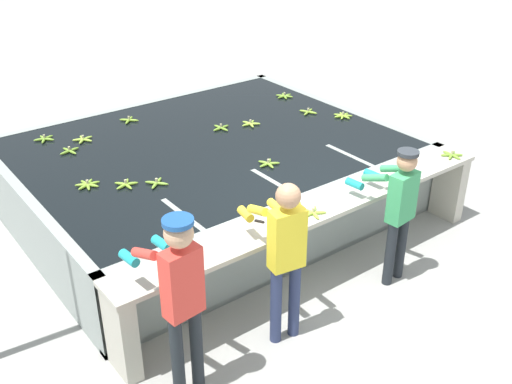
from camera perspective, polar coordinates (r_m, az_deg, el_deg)
ground_plane at (r=6.65m, az=6.91°, el=-9.10°), size 80.00×80.00×0.00m
wash_tank at (r=8.00m, az=-4.59°, el=1.64°), size 4.81×3.85×0.91m
work_ledge at (r=6.42m, az=5.86°, el=-3.48°), size 4.81×0.45×0.91m
worker_0 at (r=4.85m, az=-7.21°, el=-9.29°), size 0.45×0.74×1.74m
worker_1 at (r=5.43m, az=2.76°, el=-5.39°), size 0.48×0.74×1.67m
worker_2 at (r=6.43m, az=13.41°, el=-1.17°), size 0.45×0.73×1.56m
banana_bunch_floating_0 at (r=8.68m, az=-12.00°, el=6.72°), size 0.22×0.22×0.08m
banana_bunch_floating_1 at (r=8.37m, az=-0.53°, el=6.53°), size 0.27×0.28×0.08m
banana_bunch_floating_2 at (r=9.48m, az=2.72°, el=9.12°), size 0.28×0.27×0.08m
banana_bunch_floating_3 at (r=6.84m, az=-12.29°, el=0.72°), size 0.28×0.26×0.08m
banana_bunch_floating_4 at (r=6.80m, az=-9.44°, el=0.85°), size 0.24×0.24×0.08m
banana_bunch_floating_5 at (r=8.75m, az=8.27°, el=7.20°), size 0.28×0.27×0.08m
banana_bunch_floating_6 at (r=8.34m, az=-19.49°, el=4.80°), size 0.28×0.27×0.08m
banana_bunch_floating_7 at (r=8.17m, az=-16.13°, el=4.84°), size 0.28×0.27×0.08m
banana_bunch_floating_8 at (r=7.87m, az=-17.34°, el=3.76°), size 0.28×0.28×0.08m
banana_bunch_floating_9 at (r=8.23m, az=-3.35°, el=6.12°), size 0.28×0.28×0.08m
banana_bunch_floating_10 at (r=7.17m, az=1.18°, el=2.73°), size 0.27×0.28×0.08m
banana_bunch_floating_11 at (r=6.94m, az=-15.74°, el=0.69°), size 0.28×0.28×0.08m
banana_bunch_floating_12 at (r=8.84m, az=5.00°, el=7.62°), size 0.27×0.27×0.08m
banana_bunch_ledge_0 at (r=7.77m, az=18.14°, el=3.37°), size 0.27×0.28×0.08m
banana_bunch_ledge_1 at (r=6.15m, az=5.45°, el=-1.96°), size 0.27×0.28×0.08m
knife_0 at (r=5.97m, az=0.96°, el=-2.95°), size 0.20×0.32×0.02m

